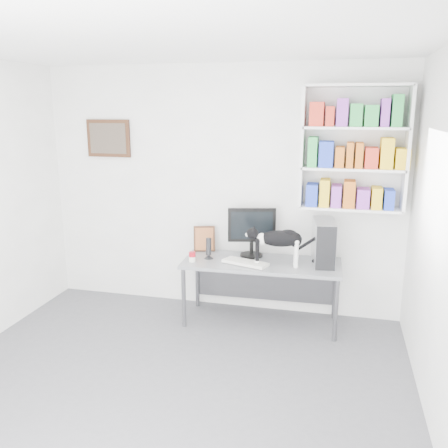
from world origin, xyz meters
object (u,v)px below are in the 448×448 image
object	(u,v)px
speaker	(209,248)
leaning_print	(204,238)
keyboard	(245,263)
cat	(278,248)
soup_can	(192,257)
bookshelf	(354,148)
monitor	(252,232)
pc_tower	(324,242)
desk	(261,292)

from	to	relation	value
speaker	leaning_print	size ratio (longest dim) A/B	0.80
keyboard	cat	size ratio (longest dim) A/B	0.74
leaning_print	cat	distance (m)	0.93
cat	leaning_print	bearing A→B (deg)	150.29
cat	soup_can	bearing A→B (deg)	175.13
bookshelf	monitor	xyz separation A→B (m)	(-1.00, -0.06, -0.90)
pc_tower	monitor	bearing A→B (deg)	166.28
bookshelf	leaning_print	bearing A→B (deg)	179.77
bookshelf	cat	xyz separation A→B (m)	(-0.68, -0.32, -0.98)
leaning_print	soup_can	xyz separation A→B (m)	(-0.02, -0.39, -0.10)
cat	pc_tower	bearing A→B (deg)	13.27
leaning_print	cat	world-z (taller)	cat
soup_can	cat	bearing A→B (deg)	4.44
bookshelf	speaker	distance (m)	1.79
monitor	pc_tower	xyz separation A→B (m)	(0.76, -0.08, -0.04)
leaning_print	soup_can	bearing A→B (deg)	-108.80
pc_tower	soup_can	distance (m)	1.36
bookshelf	keyboard	distance (m)	1.57
desk	keyboard	world-z (taller)	keyboard
leaning_print	cat	size ratio (longest dim) A/B	0.47
monitor	soup_can	xyz separation A→B (m)	(-0.56, -0.33, -0.22)
pc_tower	leaning_print	world-z (taller)	pc_tower
pc_tower	leaning_print	distance (m)	1.32
pc_tower	cat	size ratio (longest dim) A/B	0.72
desk	keyboard	xyz separation A→B (m)	(-0.15, -0.12, 0.36)
desk	pc_tower	xyz separation A→B (m)	(0.62, 0.09, 0.57)
monitor	speaker	size ratio (longest dim) A/B	2.31
cat	bookshelf	bearing A→B (deg)	15.71
keyboard	speaker	xyz separation A→B (m)	(-0.42, 0.09, 0.10)
pc_tower	speaker	distance (m)	1.20
pc_tower	speaker	bearing A→B (deg)	177.58
keyboard	speaker	world-z (taller)	speaker
bookshelf	keyboard	bearing A→B (deg)	-161.24
bookshelf	desk	xyz separation A→B (m)	(-0.86, -0.22, -1.51)
bookshelf	pc_tower	world-z (taller)	bookshelf
desk	bookshelf	bearing A→B (deg)	12.73
leaning_print	bookshelf	bearing A→B (deg)	-16.20
speaker	cat	size ratio (longest dim) A/B	0.37
leaning_print	cat	xyz separation A→B (m)	(0.87, -0.32, 0.05)
bookshelf	leaning_print	distance (m)	1.85
desk	soup_can	xyz separation A→B (m)	(-0.70, -0.16, 0.39)
monitor	keyboard	bearing A→B (deg)	-104.89
pc_tower	soup_can	world-z (taller)	pc_tower
bookshelf	cat	size ratio (longest dim) A/B	1.97
keyboard	pc_tower	xyz separation A→B (m)	(0.77, 0.21, 0.21)
bookshelf	keyboard	size ratio (longest dim) A/B	2.66
desk	soup_can	bearing A→B (deg)	-168.78
desk	cat	bearing A→B (deg)	-29.04
pc_tower	speaker	size ratio (longest dim) A/B	1.94
bookshelf	speaker	bearing A→B (deg)	-170.12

